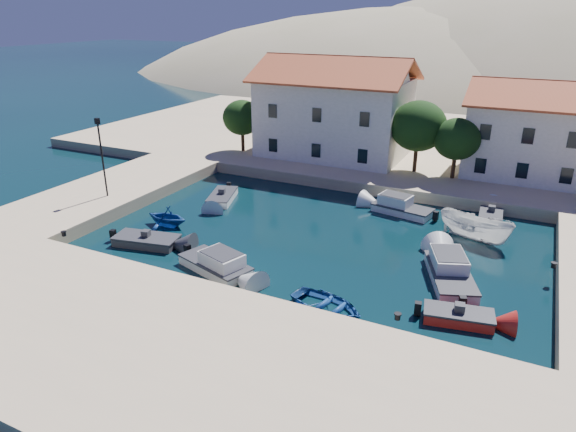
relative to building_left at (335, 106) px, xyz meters
The scene contains 20 objects.
ground 29.24m from the building_left, 77.91° to the right, with size 400.00×400.00×0.00m, color black.
quay_south 34.95m from the building_left, 79.99° to the right, with size 52.00×12.00×1.00m, color #D2B790.
quay_west 22.86m from the building_left, 125.84° to the right, with size 8.00×20.00×1.00m, color #D2B790.
quay_north 13.91m from the building_left, 51.34° to the left, with size 80.00×36.00×1.00m, color #D2B790.
hills 103.51m from the building_left, 74.43° to the left, with size 254.00×176.00×99.00m.
building_left is the anchor object (origin of this frame).
building_mid 18.04m from the building_left, ahead, with size 10.50×8.40×8.30m.
trees 10.87m from the building_left, 13.60° to the right, with size 37.30×5.30×6.45m.
lamppost 23.10m from the building_left, 119.90° to the right, with size 0.35×0.25×6.22m.
bollards 26.13m from the building_left, 69.97° to the right, with size 29.36×9.56×0.30m.
motorboat_grey_sw 25.19m from the building_left, 99.36° to the right, with size 4.65×2.74×1.25m.
cabin_cruiser_south 25.97m from the building_left, 84.92° to the right, with size 5.26×3.46×1.60m.
rowboat_south 28.84m from the building_left, 69.16° to the right, with size 2.98×4.17×0.86m, color navy.
motorboat_red_se 30.09m from the building_left, 56.05° to the right, with size 3.69×2.16×1.25m.
cabin_cruiser_east 26.03m from the building_left, 52.87° to the right, with size 4.01×5.89×1.60m.
boat_east 21.73m from the building_left, 40.68° to the right, with size 1.99×5.30×2.05m, color silver.
motorboat_white_ne 19.58m from the building_left, 28.68° to the right, with size 1.89×3.66×1.25m.
rowboat_west 22.27m from the building_left, 103.15° to the right, with size 2.79×3.24×1.70m, color navy.
motorboat_white_west 16.20m from the building_left, 105.85° to the right, with size 3.02×4.46×1.25m.
cabin_cruiser_north 15.86m from the building_left, 47.18° to the right, with size 4.89×2.76×1.60m.
Camera 1 is at (12.51, -20.39, 14.83)m, focal length 32.00 mm.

